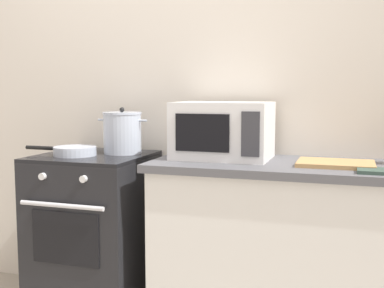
{
  "coord_description": "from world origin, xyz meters",
  "views": [
    {
      "loc": [
        1.04,
        -1.83,
        1.28
      ],
      "look_at": [
        0.24,
        0.6,
        1.0
      ],
      "focal_mm": 45.71,
      "sensor_mm": 36.0,
      "label": 1
    }
  ],
  "objects_px": {
    "stock_pot": "(122,133)",
    "cutting_board": "(336,164)",
    "frying_pan": "(74,151)",
    "stove": "(95,234)",
    "microwave": "(223,130)",
    "oven_mitt": "(379,171)"
  },
  "relations": [
    {
      "from": "stock_pot",
      "to": "cutting_board",
      "type": "height_order",
      "value": "stock_pot"
    },
    {
      "from": "stock_pot",
      "to": "frying_pan",
      "type": "distance_m",
      "value": 0.29
    },
    {
      "from": "stove",
      "to": "microwave",
      "type": "height_order",
      "value": "microwave"
    },
    {
      "from": "stock_pot",
      "to": "oven_mitt",
      "type": "height_order",
      "value": "stock_pot"
    },
    {
      "from": "oven_mitt",
      "to": "frying_pan",
      "type": "bearing_deg",
      "value": 176.79
    },
    {
      "from": "frying_pan",
      "to": "microwave",
      "type": "xyz_separation_m",
      "value": [
        0.82,
        0.15,
        0.12
      ]
    },
    {
      "from": "stock_pot",
      "to": "frying_pan",
      "type": "relative_size",
      "value": 0.7
    },
    {
      "from": "stove",
      "to": "cutting_board",
      "type": "xyz_separation_m",
      "value": [
        1.32,
        0.0,
        0.47
      ]
    },
    {
      "from": "stove",
      "to": "microwave",
      "type": "bearing_deg",
      "value": 6.13
    },
    {
      "from": "stock_pot",
      "to": "microwave",
      "type": "height_order",
      "value": "microwave"
    },
    {
      "from": "stock_pot",
      "to": "cutting_board",
      "type": "distance_m",
      "value": 1.19
    },
    {
      "from": "stock_pot",
      "to": "oven_mitt",
      "type": "xyz_separation_m",
      "value": [
        1.37,
        -0.26,
        -0.11
      ]
    },
    {
      "from": "microwave",
      "to": "oven_mitt",
      "type": "relative_size",
      "value": 2.78
    },
    {
      "from": "stove",
      "to": "cutting_board",
      "type": "bearing_deg",
      "value": 0.05
    },
    {
      "from": "stove",
      "to": "frying_pan",
      "type": "xyz_separation_m",
      "value": [
        -0.08,
        -0.07,
        0.48
      ]
    },
    {
      "from": "frying_pan",
      "to": "cutting_board",
      "type": "distance_m",
      "value": 1.4
    },
    {
      "from": "frying_pan",
      "to": "stove",
      "type": "bearing_deg",
      "value": 40.97
    },
    {
      "from": "stock_pot",
      "to": "frying_pan",
      "type": "height_order",
      "value": "stock_pot"
    },
    {
      "from": "stove",
      "to": "stock_pot",
      "type": "height_order",
      "value": "stock_pot"
    },
    {
      "from": "oven_mitt",
      "to": "stove",
      "type": "bearing_deg",
      "value": 173.98
    },
    {
      "from": "stove",
      "to": "cutting_board",
      "type": "distance_m",
      "value": 1.4
    },
    {
      "from": "frying_pan",
      "to": "microwave",
      "type": "bearing_deg",
      "value": 10.34
    }
  ]
}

